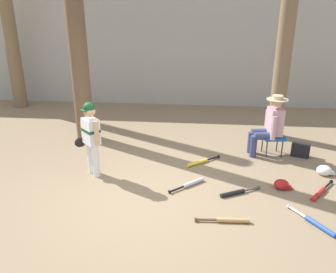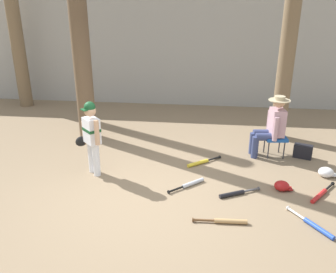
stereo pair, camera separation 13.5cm
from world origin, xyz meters
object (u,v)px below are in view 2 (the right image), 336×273
(tree_behind_spectator, at_px, (292,17))
(handbag_beside_stool, at_px, (303,151))
(bat_aluminum_silver, at_px, (190,184))
(young_ballplayer, at_px, (91,134))
(batting_helmet_white, at_px, (326,172))
(folding_stool, at_px, (275,138))
(bat_wood_tan, at_px, (226,221))
(tree_far_left, at_px, (12,6))
(bat_black_composite, at_px, (235,193))
(bat_blue_youth, at_px, (315,226))
(tree_near_player, at_px, (77,3))
(batting_helmet_red, at_px, (282,186))
(seated_spectator, at_px, (271,125))
(bat_yellow_trainer, at_px, (201,162))
(bat_red_barrel, at_px, (321,194))

(tree_behind_spectator, xyz_separation_m, handbag_beside_stool, (0.29, -1.09, -2.42))
(bat_aluminum_silver, bearing_deg, young_ballplayer, 171.59)
(bat_aluminum_silver, xyz_separation_m, batting_helmet_white, (2.31, 0.62, 0.04))
(folding_stool, relative_size, bat_wood_tan, 0.60)
(tree_far_left, xyz_separation_m, bat_black_composite, (5.81, -4.44, -2.72))
(bat_wood_tan, height_order, bat_aluminum_silver, same)
(tree_far_left, distance_m, batting_helmet_white, 8.66)
(tree_far_left, relative_size, bat_black_composite, 9.15)
(tree_behind_spectator, bearing_deg, bat_blue_youth, -91.39)
(tree_far_left, relative_size, batting_helmet_white, 19.77)
(tree_far_left, height_order, batting_helmet_white, tree_far_left)
(bat_blue_youth, bearing_deg, tree_near_player, 144.66)
(tree_far_left, bearing_deg, batting_helmet_red, -32.48)
(seated_spectator, bearing_deg, bat_black_composite, -114.48)
(tree_near_player, distance_m, bat_yellow_trainer, 3.96)
(bat_red_barrel, distance_m, bat_yellow_trainer, 2.11)
(bat_red_barrel, height_order, bat_wood_tan, same)
(young_ballplayer, bearing_deg, bat_aluminum_silver, -8.41)
(bat_red_barrel, bearing_deg, folding_stool, 107.69)
(bat_black_composite, bearing_deg, seated_spectator, 65.52)
(folding_stool, distance_m, seated_spectator, 0.29)
(handbag_beside_stool, xyz_separation_m, tree_far_left, (-7.19, 2.84, 2.63))
(bat_blue_youth, xyz_separation_m, bat_aluminum_silver, (-1.72, 0.94, 0.00))
(tree_near_player, relative_size, bat_blue_youth, 9.09)
(tree_behind_spectator, xyz_separation_m, bat_yellow_trainer, (-1.66, -1.63, -2.51))
(tree_near_player, relative_size, tree_far_left, 1.03)
(batting_helmet_white, xyz_separation_m, batting_helmet_red, (-0.85, -0.58, -0.01))
(bat_blue_youth, bearing_deg, batting_helmet_white, 69.22)
(young_ballplayer, height_order, bat_yellow_trainer, young_ballplayer)
(young_ballplayer, distance_m, bat_black_composite, 2.57)
(tree_near_player, height_order, seated_spectator, tree_near_player)
(handbag_beside_stool, xyz_separation_m, bat_blue_youth, (-0.38, -2.33, -0.10))
(bat_aluminum_silver, bearing_deg, bat_yellow_trainer, 80.62)
(handbag_beside_stool, bearing_deg, tree_behind_spectator, 105.05)
(young_ballplayer, height_order, batting_helmet_red, young_ballplayer)
(tree_far_left, xyz_separation_m, bat_blue_youth, (6.81, -5.17, -2.72))
(tree_near_player, distance_m, handbag_beside_stool, 5.29)
(bat_red_barrel, xyz_separation_m, bat_aluminum_silver, (-2.03, 0.08, 0.00))
(young_ballplayer, bearing_deg, batting_helmet_white, 5.27)
(seated_spectator, bearing_deg, tree_far_left, 156.73)
(bat_wood_tan, bearing_deg, tree_behind_spectator, 70.09)
(seated_spectator, xyz_separation_m, batting_helmet_white, (0.86, -0.79, -0.56))
(folding_stool, bearing_deg, seated_spectator, -173.25)
(young_ballplayer, distance_m, bat_red_barrel, 3.82)
(folding_stool, xyz_separation_m, bat_red_barrel, (0.48, -1.51, -0.33))
(tree_far_left, relative_size, bat_wood_tan, 8.10)
(tree_near_player, distance_m, bat_black_composite, 4.74)
(tree_behind_spectator, bearing_deg, batting_helmet_red, -97.86)
(bat_red_barrel, relative_size, bat_wood_tan, 0.90)
(seated_spectator, bearing_deg, handbag_beside_stool, -2.04)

